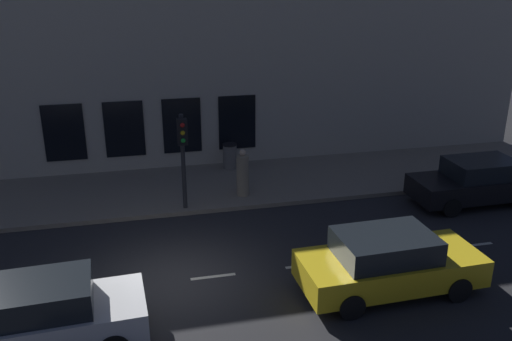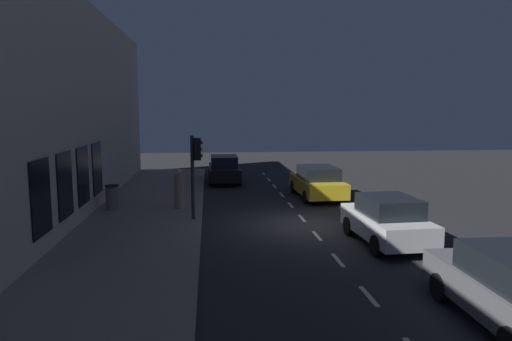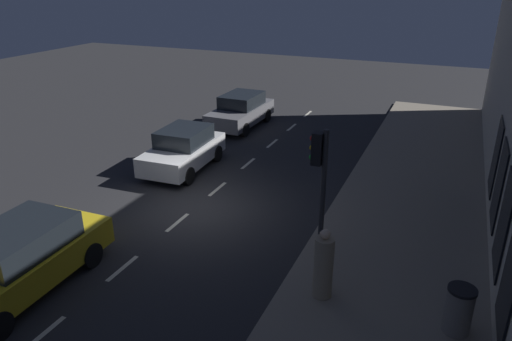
# 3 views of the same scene
# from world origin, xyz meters

# --- Properties ---
(ground_plane) EXTENTS (60.00, 60.00, 0.00)m
(ground_plane) POSITION_xyz_m (0.00, 0.00, 0.00)
(ground_plane) COLOR #28282B
(sidewalk) EXTENTS (4.50, 32.00, 0.15)m
(sidewalk) POSITION_xyz_m (6.25, 0.00, 0.07)
(sidewalk) COLOR gray
(sidewalk) RESTS_ON ground
(building_facade) EXTENTS (0.65, 32.00, 8.74)m
(building_facade) POSITION_xyz_m (8.80, 0.00, 4.36)
(building_facade) COLOR beige
(building_facade) RESTS_ON ground
(lane_centre_line) EXTENTS (0.12, 27.20, 0.01)m
(lane_centre_line) POSITION_xyz_m (0.00, -1.00, 0.00)
(lane_centre_line) COLOR beige
(lane_centre_line) RESTS_ON ground
(traffic_light) EXTENTS (0.49, 0.32, 3.23)m
(traffic_light) POSITION_xyz_m (4.20, -0.73, 2.37)
(traffic_light) COLOR #2D2D30
(traffic_light) RESTS_ON sidewalk
(parked_car_0) EXTENTS (1.90, 4.41, 1.58)m
(parked_car_0) POSITION_xyz_m (2.80, -10.63, 0.79)
(parked_car_0) COLOR black
(parked_car_0) RESTS_ON ground
(parked_car_2) EXTENTS (2.08, 4.61, 1.58)m
(parked_car_2) POSITION_xyz_m (-1.61, -5.20, 0.79)
(parked_car_2) COLOR gold
(parked_car_2) RESTS_ON ground
(parked_car_3) EXTENTS (2.02, 3.93, 1.58)m
(parked_car_3) POSITION_xyz_m (-2.02, 2.76, 0.79)
(parked_car_3) COLOR silver
(parked_car_3) RESTS_ON ground
(pedestrian_0) EXTENTS (0.53, 0.53, 1.69)m
(pedestrian_0) POSITION_xyz_m (4.98, -2.85, 0.92)
(pedestrian_0) COLOR gray
(pedestrian_0) RESTS_ON sidewalk
(trash_bin) EXTENTS (0.57, 0.57, 1.03)m
(trash_bin) POSITION_xyz_m (7.80, -2.90, 0.67)
(trash_bin) COLOR slate
(trash_bin) RESTS_ON sidewalk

